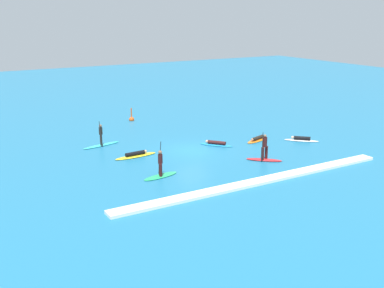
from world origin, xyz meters
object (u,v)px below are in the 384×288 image
surfer_on_white_board (301,139)px  surfer_on_green_board (160,170)px  surfer_on_red_board (264,154)px  surfer_on_teal_board (101,141)px  surfer_on_orange_board (258,139)px  surfer_on_blue_board (216,144)px  surfer_on_yellow_board (136,155)px  marker_buoy (132,119)px

surfer_on_white_board → surfer_on_green_board: (-13.87, -1.91, 0.32)m
surfer_on_white_board → surfer_on_red_board: surfer_on_red_board is taller
surfer_on_white_board → surfer_on_teal_board: (-14.64, 6.94, 0.26)m
surfer_on_orange_board → surfer_on_blue_board: bearing=-26.9°
surfer_on_teal_board → surfer_on_yellow_board: 4.22m
surfer_on_orange_board → surfer_on_green_board: bearing=0.6°
surfer_on_red_board → surfer_on_orange_board: 5.44m
surfer_on_red_board → surfer_on_yellow_board: 9.30m
surfer_on_teal_board → marker_buoy: (5.63, 7.03, -0.21)m
surfer_on_teal_board → marker_buoy: 9.00m
surfer_on_blue_board → surfer_on_teal_board: bearing=21.3°
surfer_on_orange_board → surfer_on_red_board: bearing=37.9°
surfer_on_yellow_board → surfer_on_red_board: bearing=-40.4°
marker_buoy → surfer_on_white_board: bearing=-57.2°
surfer_on_orange_board → surfer_on_green_board: surfer_on_green_board is taller
surfer_on_orange_board → surfer_on_blue_board: surfer_on_blue_board is taller
surfer_on_orange_board → surfer_on_blue_board: 3.77m
surfer_on_yellow_board → surfer_on_blue_board: size_ratio=1.30×
surfer_on_white_board → surfer_on_teal_board: size_ratio=0.73×
surfer_on_teal_board → surfer_on_yellow_board: size_ratio=1.00×
surfer_on_teal_board → surfer_on_green_board: bearing=81.9°
surfer_on_teal_board → surfer_on_blue_board: 9.08m
surfer_on_blue_board → marker_buoy: marker_buoy is taller
surfer_on_yellow_board → surfer_on_green_board: bearing=-98.8°
surfer_on_white_board → surfer_on_orange_board: size_ratio=0.88×
surfer_on_orange_board → surfer_on_yellow_board: surfer_on_yellow_board is taller
surfer_on_white_board → surfer_on_blue_board: (-6.75, 2.45, -0.01)m
surfer_on_white_board → surfer_on_red_board: (-5.99, -2.62, 0.37)m
surfer_on_teal_board → surfer_on_orange_board: size_ratio=1.19×
surfer_on_red_board → surfer_on_teal_board: 12.89m
surfer_on_orange_board → marker_buoy: marker_buoy is taller
surfer_on_yellow_board → surfer_on_blue_board: 6.74m
surfer_on_teal_board → surfer_on_yellow_board: (1.16, -4.05, -0.27)m
marker_buoy → surfer_on_blue_board: bearing=-78.9°
surfer_on_red_board → surfer_on_orange_board: size_ratio=0.81×
surfer_on_white_board → surfer_on_red_board: size_ratio=1.08×
surfer_on_blue_board → surfer_on_orange_board: bearing=-137.1°
surfer_on_red_board → surfer_on_blue_board: size_ratio=0.88×
surfer_on_white_board → surfer_on_yellow_board: 13.78m
surfer_on_white_board → surfer_on_green_board: surfer_on_green_board is taller
surfer_on_white_board → surfer_on_green_board: 14.01m
surfer_on_red_board → surfer_on_yellow_board: size_ratio=0.68×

